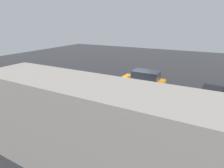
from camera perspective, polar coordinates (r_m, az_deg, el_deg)
The scene contains 9 objects.
ground_plane at distance 16.50m, azimuth 6.82°, elevation -2.59°, with size 60.00×60.00×0.00m, color black.
kerb_strip at distance 13.01m, azimuth -0.07°, elevation -8.62°, with size 24.00×3.20×0.04m, color slate.
moving_hatchback at distance 16.34m, azimuth 10.16°, elevation 0.84°, with size 3.96×1.84×2.06m.
fire_hydrant at distance 15.48m, azimuth -10.43°, elevation -2.69°, with size 0.42×0.31×0.80m.
pedestrian at distance 15.88m, azimuth -11.88°, elevation -0.08°, with size 0.35×0.54×1.62m.
metal_railing at distance 11.75m, azimuth -1.63°, elevation -8.02°, with size 9.46×0.04×1.05m.
sign_post at distance 14.79m, azimuth -14.49°, elevation 0.81°, with size 0.07×0.44×2.40m.
puddle_patch at distance 16.94m, azimuth 9.84°, elevation -2.15°, with size 2.81×2.81×0.01m, color black.
building_block at distance 6.89m, azimuth -2.98°, elevation -16.75°, with size 11.15×2.40×4.11m, color gray.
Camera 1 is at (-5.42, 14.34, 6.10)m, focal length 28.00 mm.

